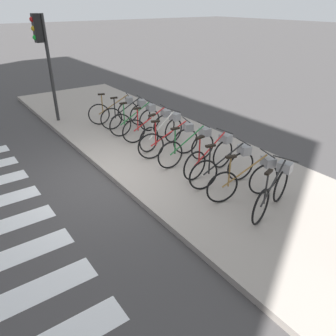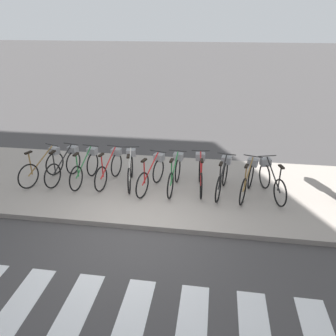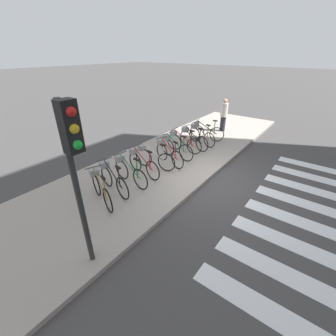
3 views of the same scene
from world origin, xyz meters
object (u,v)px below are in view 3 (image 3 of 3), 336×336
parked_bicycle_5 (168,152)px  parked_bicycle_8 (192,138)px  parked_bicycle_7 (182,141)px  parked_bicycle_9 (200,134)px  parked_bicycle_6 (175,147)px  parked_bicycle_2 (128,170)px  parked_bicycle_3 (142,162)px  parked_bicycle_4 (152,157)px  parked_bicycle_10 (205,131)px  traffic_light (74,158)px  pedestrian (224,115)px  parked_bicycle_1 (112,178)px  parked_bicycle_0 (100,187)px

parked_bicycle_5 → parked_bicycle_8: (1.76, 0.07, 0.00)m
parked_bicycle_7 → parked_bicycle_9: bearing=-8.2°
parked_bicycle_6 → parked_bicycle_8: 1.19m
parked_bicycle_2 → parked_bicycle_3: (0.64, 0.06, 0.00)m
parked_bicycle_4 → parked_bicycle_10: 3.53m
parked_bicycle_2 → parked_bicycle_3: 0.65m
parked_bicycle_3 → traffic_light: size_ratio=0.50×
parked_bicycle_7 → pedestrian: pedestrian is taller
parked_bicycle_2 → parked_bicycle_6: same height
parked_bicycle_7 → parked_bicycle_2: bearing=-178.8°
parked_bicycle_8 → parked_bicycle_10: same height
parked_bicycle_1 → parked_bicycle_6: 2.96m
parked_bicycle_4 → parked_bicycle_10: same height
parked_bicycle_6 → pedestrian: (4.05, -0.09, 0.40)m
parked_bicycle_6 → parked_bicycle_2: bearing=179.1°
parked_bicycle_1 → parked_bicycle_4: size_ratio=1.00×
parked_bicycle_8 → parked_bicycle_2: bearing=179.0°
parked_bicycle_7 → parked_bicycle_10: (1.71, -0.10, 0.00)m
traffic_light → parked_bicycle_9: bearing=12.7°
parked_bicycle_3 → parked_bicycle_10: bearing=-1.3°
parked_bicycle_1 → parked_bicycle_8: size_ratio=1.00×
parked_bicycle_1 → parked_bicycle_9: bearing=-1.8°
parked_bicycle_6 → parked_bicycle_9: 1.81m
parked_bicycle_5 → parked_bicycle_10: size_ratio=1.00×
parked_bicycle_3 → parked_bicycle_4: (0.54, 0.01, 0.00)m
parked_bicycle_2 → parked_bicycle_6: 2.36m
parked_bicycle_5 → traffic_light: 4.87m
parked_bicycle_3 → pedestrian: bearing=-1.8°
parked_bicycle_7 → parked_bicycle_10: size_ratio=1.03×
parked_bicycle_1 → parked_bicycle_4: 1.78m
parked_bicycle_5 → pedestrian: (4.62, 0.01, 0.40)m
parked_bicycle_9 → parked_bicycle_10: size_ratio=1.00×
parked_bicycle_1 → parked_bicycle_2: bearing=-4.1°
parked_bicycle_10 → parked_bicycle_3: bearing=178.7°
parked_bicycle_8 → parked_bicycle_4: bearing=176.9°
parked_bicycle_0 → parked_bicycle_8: 4.68m
parked_bicycle_1 → parked_bicycle_5: bearing=-4.2°
parked_bicycle_5 → parked_bicycle_7: size_ratio=0.97×
parked_bicycle_7 → parked_bicycle_5: bearing=-170.8°
parked_bicycle_2 → parked_bicycle_5: 1.80m
parked_bicycle_4 → parked_bicycle_6: bearing=-4.8°
parked_bicycle_7 → parked_bicycle_9: same height
parked_bicycle_1 → pedestrian: 7.03m
parked_bicycle_0 → parked_bicycle_3: bearing=4.7°
parked_bicycle_2 → parked_bicycle_9: same height
parked_bicycle_3 → parked_bicycle_5: 1.17m
parked_bicycle_4 → parked_bicycle_10: (3.53, -0.10, 0.00)m
parked_bicycle_7 → parked_bicycle_10: 1.71m
parked_bicycle_4 → traffic_light: 4.41m
parked_bicycle_9 → traffic_light: size_ratio=0.48×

